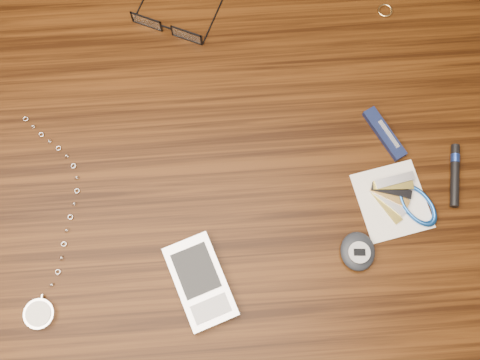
# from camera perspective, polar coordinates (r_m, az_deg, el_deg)

# --- Properties ---
(ground) EXTENTS (3.80, 3.80, 0.00)m
(ground) POSITION_cam_1_polar(r_m,az_deg,el_deg) (1.59, -2.66, -8.89)
(ground) COLOR #472814
(ground) RESTS_ON ground
(desk) EXTENTS (1.00, 0.70, 0.75)m
(desk) POSITION_cam_1_polar(r_m,az_deg,el_deg) (0.95, -4.39, -3.51)
(desk) COLOR #331A08
(desk) RESTS_ON ground
(eyeglasses) EXTENTS (0.16, 0.16, 0.03)m
(eyeglasses) POSITION_cam_1_polar(r_m,az_deg,el_deg) (0.96, -6.79, 14.39)
(eyeglasses) COLOR black
(eyeglasses) RESTS_ON desk
(gold_ring) EXTENTS (0.03, 0.03, 0.00)m
(gold_ring) POSITION_cam_1_polar(r_m,az_deg,el_deg) (1.00, 13.60, 15.35)
(gold_ring) COLOR #ECC177
(gold_ring) RESTS_ON desk
(pocket_watch) EXTENTS (0.09, 0.31, 0.01)m
(pocket_watch) POSITION_cam_1_polar(r_m,az_deg,el_deg) (0.86, -18.37, -11.19)
(pocket_watch) COLOR silver
(pocket_watch) RESTS_ON desk
(pda_phone) EXTENTS (0.10, 0.14, 0.02)m
(pda_phone) POSITION_cam_1_polar(r_m,az_deg,el_deg) (0.82, -3.78, -9.61)
(pda_phone) COLOR silver
(pda_phone) RESTS_ON desk
(pedometer) EXTENTS (0.05, 0.06, 0.02)m
(pedometer) POSITION_cam_1_polar(r_m,az_deg,el_deg) (0.84, 11.11, -6.66)
(pedometer) COLOR black
(pedometer) RESTS_ON desk
(notepad_keys) EXTENTS (0.13, 0.12, 0.01)m
(notepad_keys) POSITION_cam_1_polar(r_m,az_deg,el_deg) (0.88, 15.30, -1.97)
(notepad_keys) COLOR white
(notepad_keys) RESTS_ON desk
(pocket_knife) EXTENTS (0.06, 0.09, 0.01)m
(pocket_knife) POSITION_cam_1_polar(r_m,az_deg,el_deg) (0.90, 13.54, 4.29)
(pocket_knife) COLOR #101A3C
(pocket_knife) RESTS_ON desk
(black_blue_pen) EXTENTS (0.03, 0.09, 0.01)m
(black_blue_pen) POSITION_cam_1_polar(r_m,az_deg,el_deg) (0.91, 19.71, 0.61)
(black_blue_pen) COLOR black
(black_blue_pen) RESTS_ON desk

